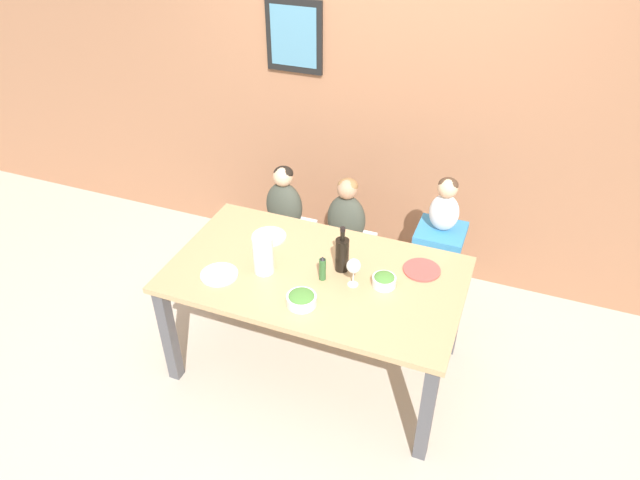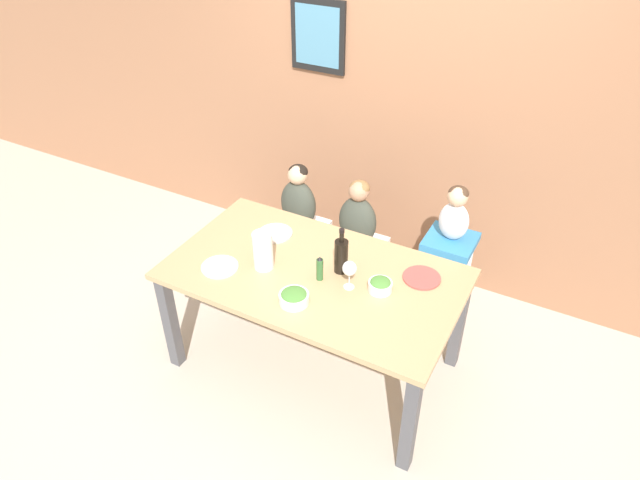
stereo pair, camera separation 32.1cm
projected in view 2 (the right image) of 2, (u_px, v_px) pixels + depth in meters
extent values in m
plane|color=#BCB2A3|center=(315.00, 361.00, 3.70)|extent=(14.00, 14.00, 0.00)
cube|color=#9E6B4C|center=(404.00, 98.00, 3.82)|extent=(10.00, 0.06, 2.70)
cube|color=black|center=(318.00, 36.00, 3.84)|extent=(0.41, 0.02, 0.48)
cube|color=teal|center=(317.00, 36.00, 3.83)|extent=(0.33, 0.00, 0.40)
cube|color=tan|center=(314.00, 274.00, 3.28)|extent=(1.68, 0.96, 0.03)
cube|color=#4C4C51|center=(170.00, 321.00, 3.49)|extent=(0.07, 0.07, 0.71)
cube|color=#4C4C51|center=(410.00, 423.00, 2.89)|extent=(0.07, 0.07, 0.71)
cube|color=#4C4C51|center=(247.00, 250.00, 4.09)|extent=(0.07, 0.07, 0.71)
cube|color=#4C4C51|center=(459.00, 322.00, 3.49)|extent=(0.07, 0.07, 0.71)
cylinder|color=silver|center=(275.00, 259.00, 4.25)|extent=(0.04, 0.04, 0.42)
cylinder|color=silver|center=(307.00, 269.00, 4.14)|extent=(0.04, 0.04, 0.42)
cylinder|color=silver|center=(293.00, 240.00, 4.44)|extent=(0.04, 0.04, 0.42)
cylinder|color=silver|center=(324.00, 250.00, 4.34)|extent=(0.04, 0.04, 0.42)
cube|color=white|center=(299.00, 229.00, 4.16)|extent=(0.36, 0.36, 0.05)
cylinder|color=silver|center=(330.00, 277.00, 4.07)|extent=(0.04, 0.04, 0.42)
cylinder|color=silver|center=(364.00, 289.00, 3.97)|extent=(0.04, 0.04, 0.42)
cylinder|color=silver|center=(347.00, 257.00, 4.26)|extent=(0.04, 0.04, 0.42)
cylinder|color=silver|center=(380.00, 268.00, 4.16)|extent=(0.04, 0.04, 0.42)
cube|color=white|center=(356.00, 246.00, 3.98)|extent=(0.36, 0.36, 0.05)
cylinder|color=silver|center=(421.00, 291.00, 3.75)|extent=(0.04, 0.04, 0.68)
cylinder|color=silver|center=(455.00, 302.00, 3.66)|extent=(0.04, 0.04, 0.68)
cylinder|color=silver|center=(432.00, 271.00, 3.92)|extent=(0.04, 0.04, 0.68)
cylinder|color=silver|center=(465.00, 281.00, 3.83)|extent=(0.04, 0.04, 0.68)
cube|color=teal|center=(450.00, 242.00, 3.58)|extent=(0.31, 0.31, 0.05)
ellipsoid|color=#3D4238|center=(298.00, 204.00, 4.03)|extent=(0.27, 0.17, 0.37)
sphere|color=#D6AD89|center=(298.00, 175.00, 3.90)|extent=(0.14, 0.14, 0.14)
ellipsoid|color=black|center=(298.00, 172.00, 3.89)|extent=(0.14, 0.13, 0.10)
ellipsoid|color=#3D4238|center=(358.00, 221.00, 3.86)|extent=(0.27, 0.17, 0.37)
sphere|color=tan|center=(359.00, 191.00, 3.72)|extent=(0.14, 0.14, 0.14)
ellipsoid|color=olive|center=(360.00, 188.00, 3.71)|extent=(0.14, 0.13, 0.10)
ellipsoid|color=silver|center=(454.00, 221.00, 3.49)|extent=(0.19, 0.12, 0.26)
sphere|color=#D6AD89|center=(458.00, 196.00, 3.39)|extent=(0.12, 0.12, 0.12)
ellipsoid|color=#473323|center=(459.00, 193.00, 3.38)|extent=(0.12, 0.12, 0.09)
cylinder|color=black|center=(341.00, 256.00, 3.21)|extent=(0.08, 0.08, 0.21)
cylinder|color=black|center=(342.00, 236.00, 3.13)|extent=(0.03, 0.03, 0.08)
cylinder|color=black|center=(342.00, 231.00, 3.11)|extent=(0.03, 0.03, 0.02)
cylinder|color=white|center=(263.00, 251.00, 3.24)|extent=(0.12, 0.12, 0.23)
cylinder|color=white|center=(349.00, 287.00, 3.15)|extent=(0.06, 0.06, 0.00)
cylinder|color=white|center=(349.00, 281.00, 3.13)|extent=(0.01, 0.01, 0.09)
ellipsoid|color=white|center=(350.00, 268.00, 3.08)|extent=(0.08, 0.08, 0.09)
cylinder|color=white|center=(294.00, 298.00, 3.04)|extent=(0.16, 0.16, 0.06)
ellipsoid|color=#4C8438|center=(294.00, 294.00, 3.02)|extent=(0.14, 0.14, 0.04)
cylinder|color=white|center=(380.00, 286.00, 3.12)|extent=(0.13, 0.13, 0.06)
ellipsoid|color=#4C8438|center=(380.00, 282.00, 3.10)|extent=(0.11, 0.11, 0.04)
cylinder|color=silver|center=(220.00, 267.00, 3.29)|extent=(0.21, 0.21, 0.01)
cylinder|color=silver|center=(275.00, 233.00, 3.57)|extent=(0.21, 0.21, 0.01)
cylinder|color=#D14C47|center=(422.00, 278.00, 3.21)|extent=(0.21, 0.21, 0.01)
cylinder|color=#336633|center=(320.00, 269.00, 3.18)|extent=(0.04, 0.04, 0.14)
cone|color=black|center=(320.00, 258.00, 3.13)|extent=(0.03, 0.03, 0.02)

